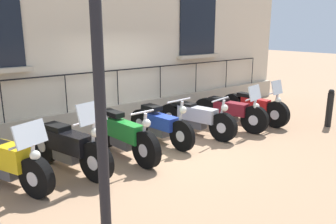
{
  "coord_description": "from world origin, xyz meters",
  "views": [
    {
      "loc": [
        5.71,
        -4.41,
        2.56
      ],
      "look_at": [
        0.24,
        0.0,
        0.8
      ],
      "focal_mm": 36.22,
      "sensor_mm": 36.0,
      "label": 1
    }
  ],
  "objects": [
    {
      "name": "motorcycle_yellow",
      "position": [
        0.13,
        -3.21,
        0.43
      ],
      "size": [
        1.88,
        0.97,
        1.2
      ],
      "color": "black",
      "rests_on": "ground_plane"
    },
    {
      "name": "motorcycle_green",
      "position": [
        0.11,
        -1.05,
        0.44
      ],
      "size": [
        2.2,
        0.53,
        1.07
      ],
      "color": "black",
      "rests_on": "ground_plane"
    },
    {
      "name": "motorcycle_maroon",
      "position": [
        0.12,
        2.15,
        0.44
      ],
      "size": [
        2.13,
        0.73,
        1.2
      ],
      "color": "black",
      "rests_on": "ground_plane"
    },
    {
      "name": "motorcycle_black",
      "position": [
        0.11,
        -2.18,
        0.45
      ],
      "size": [
        2.13,
        0.85,
        1.38
      ],
      "color": "black",
      "rests_on": "ground_plane"
    },
    {
      "name": "bollard",
      "position": [
        1.65,
        4.32,
        0.51
      ],
      "size": [
        0.16,
        0.16,
        1.01
      ],
      "color": "black",
      "rests_on": "ground_plane"
    },
    {
      "name": "motorcycle_red",
      "position": [
        0.16,
        3.11,
        0.42
      ],
      "size": [
        2.09,
        0.54,
        1.24
      ],
      "color": "black",
      "rests_on": "ground_plane"
    },
    {
      "name": "motorcycle_silver",
      "position": [
        -0.03,
        1.09,
        0.42
      ],
      "size": [
        2.19,
        0.79,
        0.99
      ],
      "color": "black",
      "rests_on": "ground_plane"
    },
    {
      "name": "motorcycle_blue",
      "position": [
        -0.07,
        0.03,
        0.43
      ],
      "size": [
        2.03,
        0.68,
        1.1
      ],
      "color": "black",
      "rests_on": "ground_plane"
    },
    {
      "name": "ground_plane",
      "position": [
        0.0,
        0.0,
        0.0
      ],
      "size": [
        60.0,
        60.0,
        0.0
      ],
      "primitive_type": "plane",
      "color": "#9E7A5B"
    }
  ]
}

